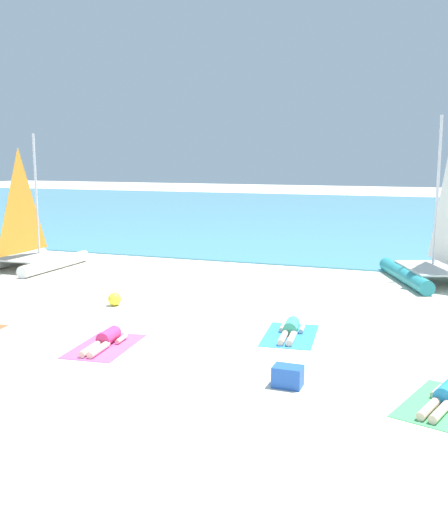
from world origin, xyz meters
TOP-DOWN VIEW (x-y plane):
  - ground_plane at (0.00, 10.00)m, footprint 120.00×120.00m
  - ocean_water at (0.00, 30.09)m, footprint 120.00×40.00m
  - sailboat_teal at (5.51, 8.89)m, footprint 3.83×4.60m
  - sailboat_white at (-7.98, 6.53)m, footprint 2.31×3.59m
  - towel_center_left at (-0.84, -0.30)m, footprint 1.29×2.00m
  - sunbather_center_left at (-0.84, -0.23)m, footprint 0.58×1.57m
  - towel_center_right at (2.57, 1.79)m, footprint 1.31×2.01m
  - sunbather_center_right at (2.57, 1.86)m, footprint 0.59×1.57m
  - towel_rightmost at (5.79, -1.04)m, footprint 1.60×2.13m
  - sunbather_rightmost at (5.81, -0.97)m, footprint 0.82×1.54m
  - beach_ball at (-2.43, 2.81)m, footprint 0.35×0.35m
  - cooler_box at (3.27, -1.12)m, footprint 0.50×0.36m

SIDE VIEW (x-z plane):
  - ground_plane at x=0.00m, z-range 0.00..0.00m
  - towel_center_left at x=-0.84m, z-range 0.00..0.01m
  - towel_center_right at x=2.57m, z-range 0.00..0.01m
  - towel_rightmost at x=5.79m, z-range 0.00..0.01m
  - ocean_water at x=0.00m, z-range 0.00..0.05m
  - sunbather_center_left at x=-0.84m, z-range -0.02..0.28m
  - sunbather_center_right at x=2.57m, z-range -0.02..0.28m
  - sunbather_rightmost at x=5.81m, z-range -0.02..0.28m
  - beach_ball at x=-2.43m, z-range 0.00..0.35m
  - cooler_box at x=3.27m, z-range 0.00..0.36m
  - sailboat_white at x=-7.98m, z-range -1.64..3.03m
  - sailboat_teal at x=5.51m, z-range -1.81..3.34m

